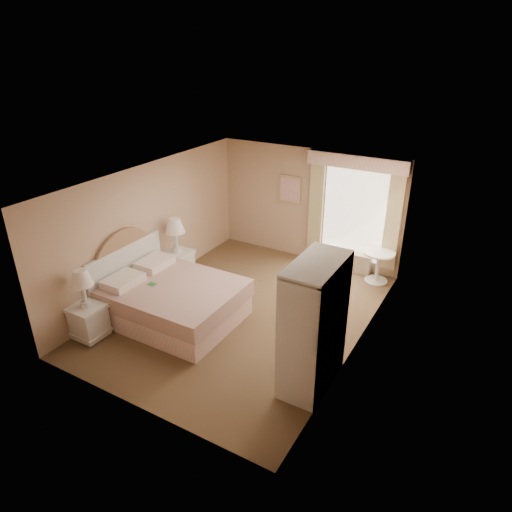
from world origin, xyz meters
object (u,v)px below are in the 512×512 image
Objects in this scene: nightstand_far at (177,258)px; armoire at (314,335)px; cafe_chair at (311,278)px; bed at (168,298)px; nightstand_near at (87,313)px; round_table at (378,262)px.

armoire reaches higher than nightstand_far.
cafe_chair is 0.41× the size of armoire.
armoire is (2.92, -0.31, 0.42)m from bed.
nightstand_far is 1.65× the size of cafe_chair.
cafe_chair is (2.71, 2.96, -0.00)m from nightstand_near.
bed is 2.69m from cafe_chair.
nightstand_far reaches higher than nightstand_near.
bed is at bearing 57.63° from nightstand_near.
bed is 3.43× the size of round_table.
nightstand_far is 2.78m from cafe_chair.
round_table is 3.50m from armoire.
bed reaches higher than round_table.
nightstand_far is at bearing 173.82° from cafe_chair.
bed is 4.27m from round_table.
round_table is 0.83× the size of cafe_chair.
round_table is at bearing 28.88° from nightstand_far.
nightstand_near is 0.64× the size of armoire.
nightstand_near is at bearing -122.37° from bed.
armoire reaches higher than cafe_chair.
nightstand_near is 1.54× the size of cafe_chair.
nightstand_far is 3.96m from armoire.
armoire reaches higher than bed.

